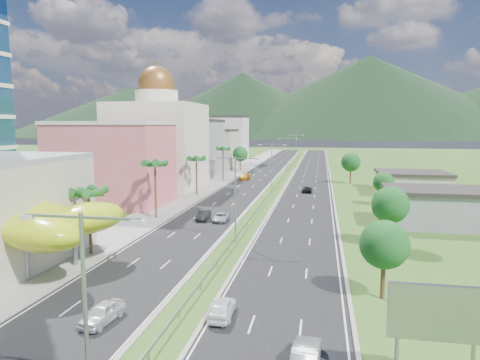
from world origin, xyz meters
The scene contains 37 objects.
ground centered at (0.00, 0.00, 0.00)m, with size 500.00×500.00×0.00m, color #2D5119.
road_left centered at (-7.50, 90.00, 0.02)m, with size 11.00×260.00×0.04m, color black.
road_right centered at (7.50, 90.00, 0.02)m, with size 11.00×260.00×0.04m, color black.
sidewalk_left centered at (-17.00, 90.00, 0.06)m, with size 7.00×260.00×0.12m, color gray.
median_guardrail centered at (0.00, 71.99, 0.62)m, with size 0.10×216.06×0.76m.
streetlight_median_a centered at (0.00, -25.00, 6.75)m, with size 6.04×0.25×11.00m.
streetlight_median_b centered at (0.00, 10.00, 6.75)m, with size 6.04×0.25×11.00m.
streetlight_median_c centered at (0.00, 50.00, 6.75)m, with size 6.04×0.25×11.00m.
streetlight_median_d centered at (0.00, 95.00, 6.75)m, with size 6.04×0.25×11.00m.
streetlight_median_e centered at (0.00, 140.00, 6.75)m, with size 6.04×0.25×11.00m.
lime_canopy centered at (-20.00, -4.00, 4.99)m, with size 18.00×15.00×7.40m.
pink_shophouse centered at (-28.00, 32.00, 7.50)m, with size 20.00×15.00×15.00m, color #D4575C.
domed_building centered at (-28.00, 55.00, 11.35)m, with size 20.00×20.00×28.70m.
midrise_grey centered at (-27.00, 80.00, 8.00)m, with size 16.00×15.00×16.00m, color gray.
midrise_beige centered at (-27.00, 102.00, 6.50)m, with size 16.00×15.00×13.00m, color #B0A391.
midrise_white centered at (-27.00, 125.00, 9.00)m, with size 16.00×15.00×18.00m, color silver.
billboard centered at (17.00, -18.00, 4.42)m, with size 5.20×0.35×6.20m.
shed_near centered at (28.00, 25.00, 2.50)m, with size 15.00×10.00×5.00m, color gray.
shed_far centered at (30.00, 55.00, 2.20)m, with size 14.00×12.00×4.40m, color #B0A391.
palm_tree_b centered at (-15.50, 2.00, 7.06)m, with size 3.60×3.60×8.10m.
palm_tree_c centered at (-15.50, 22.00, 8.50)m, with size 3.60×3.60×9.60m.
palm_tree_d centered at (-15.50, 45.00, 7.54)m, with size 3.60×3.60×8.60m.
palm_tree_e centered at (-15.50, 70.00, 8.31)m, with size 3.60×3.60×9.40m.
leafy_tree_lfar centered at (-15.50, 95.00, 5.58)m, with size 4.90×4.90×8.05m.
leafy_tree_ra centered at (16.00, -5.00, 4.78)m, with size 4.20×4.20×6.90m.
leafy_tree_rb centered at (19.00, 12.00, 5.18)m, with size 4.55×4.55×7.47m.
leafy_tree_rc centered at (22.00, 40.00, 4.37)m, with size 3.85×3.85×6.33m.
leafy_tree_rd centered at (18.00, 70.00, 5.58)m, with size 4.90×4.90×8.05m.
mountain_ridge centered at (60.00, 450.00, 0.00)m, with size 860.00×140.00×90.00m, color black, non-canonical shape.
car_white_near_left centered at (-5.49, -13.80, 0.77)m, with size 1.73×4.29×1.46m, color silver.
car_dark_left centered at (-7.56, 21.93, 0.79)m, with size 1.58×4.54×1.50m, color black.
car_silver_mid_left centered at (-4.66, 21.51, 0.68)m, with size 2.12×4.59×1.28m, color #ABACB2.
car_yellow_far_left centered at (-9.98, 72.53, 0.82)m, with size 2.18×5.37×1.56m, color orange.
car_white_near_right centered at (3.21, -11.16, 0.77)m, with size 1.74×4.31×1.47m, color white.
car_silver_right centered at (9.90, -16.87, 0.79)m, with size 1.60×4.58×1.51m, color #929599.
car_dark_far_right centered at (7.61, 53.45, 0.67)m, with size 2.10×4.56×1.27m, color black.
motorcycle centered at (-12.30, 0.89, 0.58)m, with size 0.51×1.69×1.08m, color black.
Camera 1 is at (10.52, -42.09, 14.88)m, focal length 32.00 mm.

